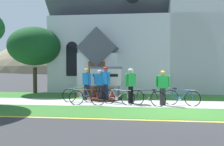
# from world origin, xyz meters

# --- Properties ---
(ground) EXTENTS (140.00, 140.00, 0.00)m
(ground) POSITION_xyz_m (0.00, 4.00, 0.00)
(ground) COLOR #333335
(sidewalk_slab) EXTENTS (32.00, 2.08, 0.01)m
(sidewalk_slab) POSITION_xyz_m (-2.16, 1.65, 0.01)
(sidewalk_slab) COLOR #B7B5AD
(sidewalk_slab) RESTS_ON ground
(grass_verge) EXTENTS (32.00, 2.25, 0.01)m
(grass_verge) POSITION_xyz_m (-2.16, -0.52, 0.00)
(grass_verge) COLOR #38722D
(grass_verge) RESTS_ON ground
(church_lawn) EXTENTS (24.00, 2.77, 0.01)m
(church_lawn) POSITION_xyz_m (-2.16, 4.07, 0.00)
(church_lawn) COLOR #38722D
(church_lawn) RESTS_ON ground
(curb_paint_stripe) EXTENTS (28.00, 0.16, 0.01)m
(curb_paint_stripe) POSITION_xyz_m (-2.16, -1.79, 0.00)
(curb_paint_stripe) COLOR yellow
(curb_paint_stripe) RESTS_ON ground
(church_building) EXTENTS (12.06, 11.79, 12.98)m
(church_building) POSITION_xyz_m (-1.73, 10.03, 4.90)
(church_building) COLOR silver
(church_building) RESTS_ON ground
(church_sign) EXTENTS (1.89, 0.13, 1.79)m
(church_sign) POSITION_xyz_m (-3.61, 3.19, 1.18)
(church_sign) COLOR slate
(church_sign) RESTS_ON ground
(flower_bed) EXTENTS (1.81, 1.81, 0.34)m
(flower_bed) POSITION_xyz_m (-3.62, 2.77, 0.09)
(flower_bed) COLOR #382319
(flower_bed) RESTS_ON ground
(bicycle_silver) EXTENTS (1.66, 0.63, 0.80)m
(bicycle_silver) POSITION_xyz_m (-1.35, 1.10, 0.37)
(bicycle_silver) COLOR black
(bicycle_silver) RESTS_ON ground
(bicycle_orange) EXTENTS (1.65, 0.59, 0.83)m
(bicycle_orange) POSITION_xyz_m (0.23, 1.34, 0.38)
(bicycle_orange) COLOR black
(bicycle_orange) RESTS_ON ground
(bicycle_white) EXTENTS (1.76, 0.08, 0.82)m
(bicycle_white) POSITION_xyz_m (-4.16, 0.93, 0.37)
(bicycle_white) COLOR black
(bicycle_white) RESTS_ON ground
(bicycle_red) EXTENTS (1.72, 0.23, 0.80)m
(bicycle_red) POSITION_xyz_m (-4.76, 1.75, 0.37)
(bicycle_red) COLOR black
(bicycle_red) RESTS_ON ground
(bicycle_blue) EXTENTS (1.61, 0.57, 0.80)m
(bicycle_blue) POSITION_xyz_m (-2.74, 1.28, 0.36)
(bicycle_blue) COLOR black
(bicycle_blue) RESTS_ON ground
(cyclist_in_white_jersey) EXTENTS (0.65, 0.28, 1.63)m
(cyclist_in_white_jersey) POSITION_xyz_m (-0.64, 1.26, 0.95)
(cyclist_in_white_jersey) COLOR #2D2D33
(cyclist_in_white_jersey) RESTS_ON ground
(cyclist_in_green_jersey) EXTENTS (0.64, 0.29, 1.63)m
(cyclist_in_green_jersey) POSITION_xyz_m (-3.82, 2.41, 0.95)
(cyclist_in_green_jersey) COLOR #2D2D33
(cyclist_in_green_jersey) RESTS_ON ground
(cyclist_in_orange_jersey) EXTENTS (0.49, 0.55, 1.70)m
(cyclist_in_orange_jersey) POSITION_xyz_m (-4.54, 2.46, 1.00)
(cyclist_in_orange_jersey) COLOR #191E38
(cyclist_in_orange_jersey) RESTS_ON ground
(cyclist_in_blue_jersey) EXTENTS (0.49, 0.65, 1.78)m
(cyclist_in_blue_jersey) POSITION_xyz_m (-3.47, 2.23, 1.06)
(cyclist_in_blue_jersey) COLOR #191E38
(cyclist_in_blue_jersey) RESTS_ON ground
(cyclist_in_yellow_jersey) EXTENTS (0.54, 0.62, 1.72)m
(cyclist_in_yellow_jersey) POSITION_xyz_m (-2.14, 1.59, 1.02)
(cyclist_in_yellow_jersey) COLOR black
(cyclist_in_yellow_jersey) RESTS_ON ground
(yard_deciduous_tree) EXTENTS (3.48, 3.48, 4.42)m
(yard_deciduous_tree) POSITION_xyz_m (-8.69, 5.20, 3.13)
(yard_deciduous_tree) COLOR #3D2D1E
(yard_deciduous_tree) RESTS_ON ground
(distant_hill) EXTENTS (81.81, 50.28, 24.12)m
(distant_hill) POSITION_xyz_m (-4.61, 57.89, 0.00)
(distant_hill) COLOR #847A5B
(distant_hill) RESTS_ON ground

